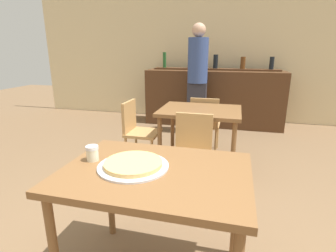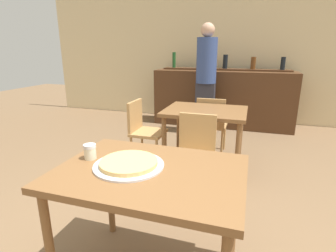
# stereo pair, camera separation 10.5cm
# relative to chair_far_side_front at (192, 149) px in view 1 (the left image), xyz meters

# --- Properties ---
(wall_back) EXTENTS (8.00, 0.05, 2.80)m
(wall_back) POSITION_rel_chair_far_side_front_xyz_m (-0.03, 3.15, 0.92)
(wall_back) COLOR beige
(wall_back) RESTS_ON ground_plane
(dining_table_near) EXTENTS (1.07, 0.78, 0.78)m
(dining_table_near) POSITION_rel_chair_far_side_front_xyz_m (-0.03, -1.14, 0.21)
(dining_table_near) COLOR brown
(dining_table_near) RESTS_ON ground_plane
(dining_table_far) EXTENTS (0.93, 0.74, 0.77)m
(dining_table_far) POSITION_rel_chair_far_side_front_xyz_m (0.00, 0.54, 0.19)
(dining_table_far) COLOR brown
(dining_table_far) RESTS_ON ground_plane
(bar_counter) EXTENTS (2.60, 0.56, 1.05)m
(bar_counter) POSITION_rel_chair_far_side_front_xyz_m (-0.03, 2.65, 0.05)
(bar_counter) COLOR #4C2D19
(bar_counter) RESTS_ON ground_plane
(bar_back_shelf) EXTENTS (2.39, 0.24, 0.33)m
(bar_back_shelf) POSITION_rel_chair_far_side_front_xyz_m (-0.01, 2.79, 0.64)
(bar_back_shelf) COLOR #4C2D19
(bar_back_shelf) RESTS_ON bar_counter
(chair_far_side_front) EXTENTS (0.40, 0.40, 0.82)m
(chair_far_side_front) POSITION_rel_chair_far_side_front_xyz_m (0.00, 0.00, 0.00)
(chair_far_side_front) COLOR tan
(chair_far_side_front) RESTS_ON ground_plane
(chair_far_side_back) EXTENTS (0.40, 0.40, 0.82)m
(chair_far_side_back) POSITION_rel_chair_far_side_front_xyz_m (-0.00, 1.09, 0.00)
(chair_far_side_back) COLOR tan
(chair_far_side_back) RESTS_ON ground_plane
(chair_far_side_left) EXTENTS (0.40, 0.40, 0.82)m
(chair_far_side_left) POSITION_rel_chair_far_side_front_xyz_m (-0.79, 0.54, 0.00)
(chair_far_side_left) COLOR tan
(chair_far_side_left) RESTS_ON ground_plane
(pizza_tray) EXTENTS (0.42, 0.42, 0.04)m
(pizza_tray) POSITION_rel_chair_far_side_front_xyz_m (-0.16, -1.13, 0.32)
(pizza_tray) COLOR silver
(pizza_tray) RESTS_ON dining_table_near
(cheese_shaker) EXTENTS (0.08, 0.08, 0.09)m
(cheese_shaker) POSITION_rel_chair_far_side_front_xyz_m (-0.44, -1.11, 0.35)
(cheese_shaker) COLOR beige
(cheese_shaker) RESTS_ON dining_table_near
(person_standing) EXTENTS (0.34, 0.34, 1.86)m
(person_standing) POSITION_rel_chair_far_side_front_xyz_m (-0.26, 2.07, 0.54)
(person_standing) COLOR #2D2D38
(person_standing) RESTS_ON ground_plane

